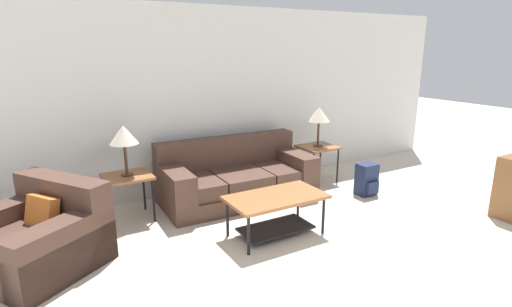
% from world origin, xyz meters
% --- Properties ---
extents(wall_back, '(8.77, 0.06, 2.60)m').
position_xyz_m(wall_back, '(0.00, 4.51, 1.30)').
color(wall_back, silver).
rests_on(wall_back, ground_plane).
extents(couch, '(2.08, 1.03, 0.82)m').
position_xyz_m(couch, '(-0.01, 3.89, 0.29)').
color(couch, '#4C3328').
rests_on(couch, ground_plane).
extents(armchair, '(1.44, 1.47, 0.80)m').
position_xyz_m(armchair, '(-2.46, 3.28, 0.28)').
color(armchair, '#4C3328').
rests_on(armchair, ground_plane).
extents(coffee_table, '(1.08, 0.60, 0.47)m').
position_xyz_m(coffee_table, '(-0.15, 2.68, 0.34)').
color(coffee_table, '#935B33').
rests_on(coffee_table, ground_plane).
extents(side_table_left, '(0.55, 0.50, 0.56)m').
position_xyz_m(side_table_left, '(-1.45, 3.92, 0.51)').
color(side_table_left, '#935B33').
rests_on(side_table_left, ground_plane).
extents(side_table_right, '(0.55, 0.50, 0.56)m').
position_xyz_m(side_table_right, '(1.42, 3.92, 0.51)').
color(side_table_right, '#935B33').
rests_on(side_table_right, ground_plane).
extents(table_lamp_left, '(0.33, 0.33, 0.61)m').
position_xyz_m(table_lamp_left, '(-1.45, 3.92, 1.05)').
color(table_lamp_left, '#472D1E').
rests_on(table_lamp_left, side_table_left).
extents(table_lamp_right, '(0.33, 0.33, 0.61)m').
position_xyz_m(table_lamp_right, '(1.42, 3.92, 1.05)').
color(table_lamp_right, '#472D1E').
rests_on(table_lamp_right, side_table_right).
extents(backpack, '(0.27, 0.29, 0.45)m').
position_xyz_m(backpack, '(1.66, 3.09, 0.22)').
color(backpack, '#1E2847').
rests_on(backpack, ground_plane).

